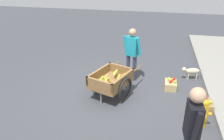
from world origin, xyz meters
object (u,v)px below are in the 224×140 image
at_px(mixed_fruit_crate, 205,105).
at_px(dog, 191,71).
at_px(apple_crate, 171,85).
at_px(cyclist_person, 192,127).
at_px(vendor_person, 132,50).
at_px(fire_hydrant, 204,113).
at_px(fruit_cart, 111,81).

bearing_deg(mixed_fruit_crate, dog, -173.32).
bearing_deg(apple_crate, cyclist_person, 2.94).
bearing_deg(mixed_fruit_crate, vendor_person, -122.16).
bearing_deg(fire_hydrant, cyclist_person, -18.45).
bearing_deg(apple_crate, dog, 140.30).
bearing_deg(vendor_person, cyclist_person, 21.53).
bearing_deg(fire_hydrant, dog, -179.23).
distance_m(fire_hydrant, apple_crate, 1.71).
bearing_deg(apple_crate, mixed_fruit_crate, 42.13).
distance_m(cyclist_person, dog, 3.88).
distance_m(fruit_cart, cyclist_person, 2.95).
relative_size(vendor_person, fire_hydrant, 2.38).
relative_size(fruit_cart, mixed_fruit_crate, 4.12).
height_order(dog, mixed_fruit_crate, dog).
bearing_deg(fruit_cart, vendor_person, 159.80).
bearing_deg(apple_crate, fire_hydrant, 22.37).
xyz_separation_m(vendor_person, apple_crate, (0.36, 1.18, -0.83)).
bearing_deg(vendor_person, fruit_cart, -20.20).
bearing_deg(mixed_fruit_crate, fruit_cart, -94.00).
height_order(vendor_person, mixed_fruit_crate, vendor_person).
xyz_separation_m(dog, mixed_fruit_crate, (1.63, 0.19, -0.14)).
relative_size(cyclist_person, mixed_fruit_crate, 3.89).
height_order(fruit_cart, dog, fruit_cart).
distance_m(dog, apple_crate, 0.97).
xyz_separation_m(apple_crate, mixed_fruit_crate, (0.89, 0.81, 0.00)).
height_order(dog, apple_crate, dog).
height_order(vendor_person, cyclist_person, cyclist_person).
xyz_separation_m(fire_hydrant, apple_crate, (-1.57, -0.65, -0.21)).
bearing_deg(apple_crate, vendor_person, -106.92).
bearing_deg(dog, mixed_fruit_crate, 6.68).
xyz_separation_m(fruit_cart, cyclist_person, (2.31, 1.74, 0.60)).
bearing_deg(fire_hydrant, mixed_fruit_crate, 166.68).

